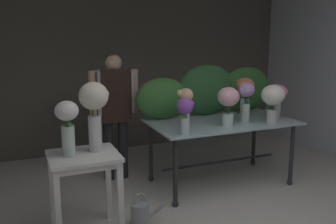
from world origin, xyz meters
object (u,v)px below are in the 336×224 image
vase_coral_roses (245,90)px  watering_can (141,214)px  vase_violet_dahlias (185,112)px  display_table_glass (221,130)px  florist (115,103)px  vase_ivory_tulips (273,99)px  side_table_white (84,168)px  vase_blush_peonies (228,101)px  vase_white_roses_tall (68,124)px  vase_lilac_lilies (246,97)px  vase_peach_freesia (185,103)px  vase_cream_lisianthus_tall (94,107)px  vase_rosy_stock (276,97)px

vase_coral_roses → watering_can: vase_coral_roses is taller
watering_can → vase_violet_dahlias: bearing=23.8°
display_table_glass → florist: size_ratio=1.09×
vase_ivory_tulips → side_table_white: bearing=-173.5°
display_table_glass → vase_violet_dahlias: 0.84m
vase_blush_peonies → vase_white_roses_tall: 1.84m
vase_ivory_tulips → vase_white_roses_tall: bearing=-173.8°
vase_lilac_lilies → vase_white_roses_tall: vase_white_roses_tall is taller
vase_peach_freesia → vase_cream_lisianthus_tall: 1.22m
vase_peach_freesia → vase_white_roses_tall: (-1.36, -0.53, 0.01)m
vase_rosy_stock → vase_white_roses_tall: 2.58m
vase_coral_roses → vase_lilac_lilies: bearing=-121.9°
florist → watering_can: bearing=-94.5°
vase_white_roses_tall → vase_cream_lisianthus_tall: size_ratio=0.78×
side_table_white → florist: size_ratio=0.49×
display_table_glass → vase_blush_peonies: bearing=-103.9°
vase_white_roses_tall → watering_can: (0.62, -0.05, -0.94)m
vase_coral_roses → vase_violet_dahlias: vase_coral_roses is taller
vase_peach_freesia → vase_violet_dahlias: vase_peach_freesia is taller
florist → vase_lilac_lilies: (1.37, -0.78, 0.11)m
vase_peach_freesia → vase_white_roses_tall: size_ratio=0.89×
vase_ivory_tulips → vase_violet_dahlias: bearing=-177.9°
vase_peach_freesia → vase_white_roses_tall: vase_white_roses_tall is taller
vase_ivory_tulips → vase_rosy_stock: bearing=42.9°
vase_peach_freesia → vase_coral_roses: size_ratio=0.91×
vase_blush_peonies → vase_lilac_lilies: bearing=16.4°
vase_rosy_stock → vase_peach_freesia: bearing=175.8°
vase_cream_lisianthus_tall → watering_can: size_ratio=1.78×
side_table_white → vase_coral_roses: 2.38m
vase_rosy_stock → vase_cream_lisianthus_tall: size_ratio=0.68×
display_table_glass → vase_blush_peonies: (-0.06, -0.24, 0.40)m
vase_coral_roses → side_table_white: bearing=-160.2°
vase_violet_dahlias → vase_ivory_tulips: bearing=2.1°
vase_violet_dahlias → vase_cream_lisianthus_tall: vase_cream_lisianthus_tall is taller
vase_rosy_stock → vase_lilac_lilies: size_ratio=0.90×
florist → vase_white_roses_tall: bearing=-120.8°
vase_ivory_tulips → watering_can: vase_ivory_tulips is taller
vase_peach_freesia → vase_violet_dahlias: size_ratio=1.11×
vase_lilac_lilies → vase_blush_peonies: bearing=-163.6°
vase_violet_dahlias → watering_can: bearing=-156.2°
display_table_glass → vase_ivory_tulips: 0.71m
vase_coral_roses → vase_lilac_lilies: 0.42m
display_table_glass → vase_ivory_tulips: (0.47, -0.34, 0.41)m
vase_lilac_lilies → watering_can: (-1.47, -0.48, -0.96)m
vase_ivory_tulips → vase_cream_lisianthus_tall: vase_cream_lisianthus_tall is taller
vase_violet_dahlias → vase_rosy_stock: size_ratio=0.92×
side_table_white → vase_ivory_tulips: (2.21, 0.25, 0.43)m
vase_rosy_stock → vase_blush_peonies: size_ratio=0.96×
vase_rosy_stock → vase_cream_lisianthus_tall: 2.33m
vase_peach_freesia → vase_rosy_stock: 1.18m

